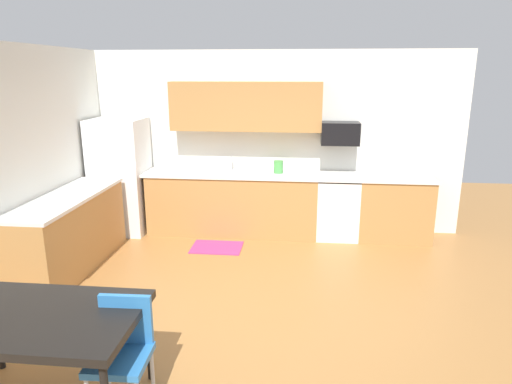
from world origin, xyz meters
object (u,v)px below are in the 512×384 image
kettle (278,168)px  chair_near_table (123,347)px  oven_range (337,207)px  microwave (340,133)px  dining_table (38,322)px  refrigerator (121,176)px

kettle → chair_near_table: bearing=-103.0°
oven_range → chair_near_table: (-1.76, -3.78, 0.05)m
microwave → dining_table: bearing=-120.7°
oven_range → dining_table: oven_range is taller
dining_table → kettle: bearing=69.4°
oven_range → dining_table: 4.50m
chair_near_table → kettle: kettle is taller
oven_range → chair_near_table: size_ratio=1.07×
dining_table → refrigerator: bearing=103.7°
refrigerator → kettle: (2.37, 0.13, 0.16)m
oven_range → dining_table: (-2.34, -3.84, 0.24)m
oven_range → dining_table: size_ratio=0.65×
kettle → oven_range: bearing=-3.3°
refrigerator → kettle: refrigerator is taller
chair_near_table → kettle: 3.97m
refrigerator → dining_table: 3.87m
oven_range → microwave: (0.00, 0.10, 1.08)m
chair_near_table → dining_table: bearing=-174.7°
oven_range → kettle: (-0.88, 0.05, 0.56)m
microwave → kettle: microwave is taller
refrigerator → dining_table: (0.91, -3.76, -0.17)m
refrigerator → dining_table: bearing=-76.3°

